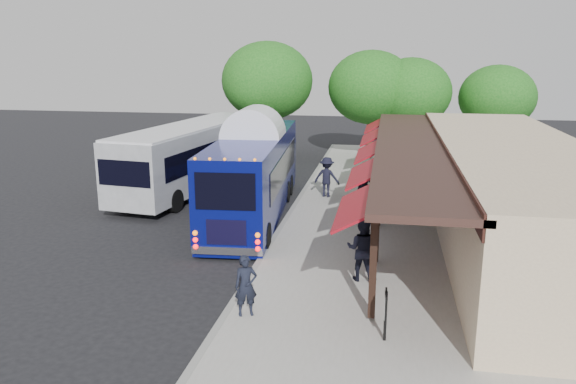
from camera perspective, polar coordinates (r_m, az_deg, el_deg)
The scene contains 15 objects.
ground at distance 18.87m, azimuth -2.79°, elevation -6.93°, with size 90.00×90.00×0.00m, color black.
sidewalk at distance 22.22m, azimuth 12.28°, elevation -3.80°, with size 10.00×40.00×0.15m, color #9E9B93.
curb at distance 22.55m, azimuth -0.40°, elevation -3.21°, with size 0.20×40.00×0.16m, color gray.
station_shelter at distance 22.17m, azimuth 21.27°, elevation 0.28°, with size 8.15×20.00×3.60m.
coach_bus at distance 23.57m, azimuth -3.45°, elevation 2.26°, with size 3.21×11.54×3.65m.
city_bus at distance 28.70m, azimuth -9.55°, elevation 3.88°, with size 4.24×12.47×3.28m.
ped_a at distance 14.52m, azimuth -4.30°, elevation -9.48°, with size 0.58×0.38×1.60m, color black.
ped_b at distance 16.73m, azimuth 7.54°, elevation -5.76°, with size 0.93×0.73×1.92m, color black.
ped_c at distance 24.35m, azimuth 7.69°, elevation 0.39°, with size 1.08×0.45×1.85m, color black.
ped_d at distance 26.31m, azimuth 3.96°, elevation 1.53°, with size 1.21×0.70×1.88m, color black.
sign_board at distance 13.46m, azimuth 9.89°, elevation -11.50°, with size 0.08×0.55×1.22m.
tree_left at distance 36.28m, azimuth 8.44°, elevation 10.47°, with size 5.43×5.43×6.95m.
tree_mid at distance 36.40m, azimuth 12.35°, elevation 9.83°, with size 5.08×5.08×6.50m.
tree_right at distance 37.91m, azimuth 20.47°, elevation 8.99°, with size 4.73×4.73×6.06m.
tree_far at distance 36.74m, azimuth -2.11°, elevation 11.23°, with size 5.87×5.87×7.51m.
Camera 1 is at (3.99, -17.19, 6.70)m, focal length 35.00 mm.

